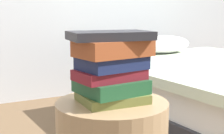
{
  "coord_description": "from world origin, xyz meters",
  "views": [
    {
      "loc": [
        -0.54,
        -1.01,
        0.82
      ],
      "look_at": [
        0.0,
        0.0,
        0.63
      ],
      "focal_mm": 51.08,
      "sensor_mm": 36.0,
      "label": 1
    }
  ],
  "objects": [
    {
      "name": "book_olive",
      "position": [
        0.0,
        0.0,
        0.51
      ],
      "size": [
        0.24,
        0.2,
        0.03
      ],
      "primitive_type": "cube",
      "rotation": [
        0.0,
        0.0,
        -0.06
      ],
      "color": "olive",
      "rests_on": "side_table"
    },
    {
      "name": "book_rust",
      "position": [
        -0.0,
        -0.01,
        0.7
      ],
      "size": [
        0.28,
        0.2,
        0.06
      ],
      "primitive_type": "cube",
      "rotation": [
        0.0,
        0.0,
        0.13
      ],
      "color": "#994723",
      "rests_on": "book_navy"
    },
    {
      "name": "book_forest",
      "position": [
        -0.0,
        0.01,
        0.55
      ],
      "size": [
        0.24,
        0.23,
        0.05
      ],
      "primitive_type": "cube",
      "rotation": [
        0.0,
        0.0,
        0.1
      ],
      "color": "#1E512D",
      "rests_on": "book_olive"
    },
    {
      "name": "book_navy",
      "position": [
        -0.0,
        0.0,
        0.64
      ],
      "size": [
        0.25,
        0.19,
        0.05
      ],
      "primitive_type": "cube",
      "rotation": [
        0.0,
        0.0,
        0.13
      ],
      "color": "#19234C",
      "rests_on": "book_maroon"
    },
    {
      "name": "book_maroon",
      "position": [
        -0.01,
        0.0,
        0.6
      ],
      "size": [
        0.26,
        0.18,
        0.04
      ],
      "primitive_type": "cube",
      "rotation": [
        0.0,
        0.0,
        0.1
      ],
      "color": "maroon",
      "rests_on": "book_forest"
    },
    {
      "name": "book_charcoal",
      "position": [
        -0.01,
        -0.01,
        0.74
      ],
      "size": [
        0.31,
        0.21,
        0.03
      ],
      "primitive_type": "cube",
      "rotation": [
        0.0,
        0.0,
        -0.13
      ],
      "color": "#28282D",
      "rests_on": "book_rust"
    }
  ]
}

